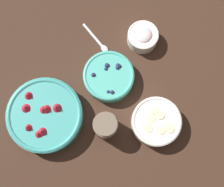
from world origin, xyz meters
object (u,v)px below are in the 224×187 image
bowl_cream (143,37)px  jar_chocolate (106,126)px  bowl_bananas (156,122)px  bowl_blueberries (109,76)px  bowl_strawberries (45,115)px

bowl_cream → jar_chocolate: jar_chocolate is taller
bowl_bananas → bowl_blueberries: bearing=70.5°
bowl_strawberries → jar_chocolate: 0.20m
bowl_strawberries → bowl_bananas: (0.13, -0.33, -0.00)m
bowl_strawberries → bowl_cream: 0.42m
bowl_blueberries → jar_chocolate: bearing=-157.7°
bowl_cream → bowl_blueberries: bearing=165.8°
bowl_strawberries → bowl_cream: (0.38, -0.17, -0.00)m
bowl_strawberries → jar_chocolate: bearing=-74.9°
bowl_bananas → bowl_cream: bowl_cream is taller
jar_chocolate → bowl_bananas: bearing=-59.2°
bowl_blueberries → bowl_bananas: (-0.07, -0.20, 0.00)m
bowl_strawberries → bowl_blueberries: 0.24m
bowl_blueberries → bowl_bananas: 0.22m
bowl_blueberries → bowl_bananas: size_ratio=1.07×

